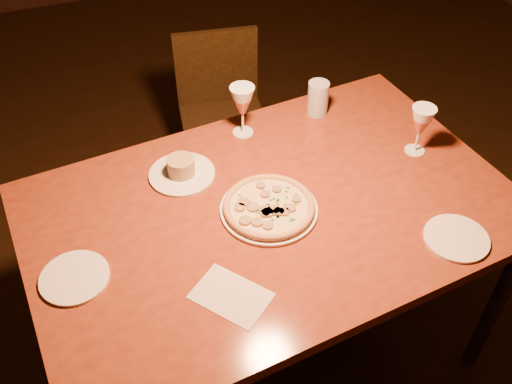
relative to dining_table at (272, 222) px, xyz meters
name	(u,v)px	position (x,y,z in m)	size (l,w,h in m)	color
floor	(279,313)	(0.11, 0.13, -0.76)	(7.00, 7.00, 0.00)	black
dining_table	(272,222)	(0.00, 0.00, 0.00)	(1.65, 1.15, 0.84)	brown
chair_far	(222,110)	(0.17, 1.05, -0.28)	(0.47, 0.47, 0.85)	black
pizza_plate	(269,207)	(-0.02, -0.01, 0.09)	(0.31, 0.31, 0.03)	white
ramekin_saucer	(182,170)	(-0.23, 0.25, 0.10)	(0.23, 0.23, 0.07)	white
wine_glass_far	(243,111)	(0.05, 0.40, 0.17)	(0.09, 0.09, 0.20)	#C16250
wine_glass_right	(419,130)	(0.58, 0.08, 0.17)	(0.08, 0.08, 0.19)	#C16250
water_tumbler	(318,98)	(0.36, 0.42, 0.14)	(0.08, 0.08, 0.13)	#AAB2BA
side_plate_left	(75,278)	(-0.64, -0.07, 0.08)	(0.20, 0.20, 0.01)	white
side_plate_near	(456,238)	(0.47, -0.34, 0.08)	(0.20, 0.20, 0.01)	white
menu_card	(231,296)	(-0.24, -0.29, 0.07)	(0.14, 0.21, 0.00)	beige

